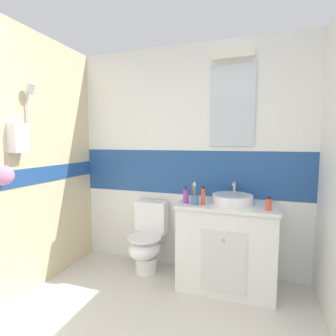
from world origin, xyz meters
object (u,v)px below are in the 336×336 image
object	(u,v)px
lotion_bottle_short	(269,204)
soap_dispenser	(186,196)
sink_basin	(232,199)
toilet	(147,239)
deodorant_spray_can	(203,196)
toothbrush_cup	(195,199)

from	to	relation	value
lotion_bottle_short	soap_dispenser	bearing A→B (deg)	178.16
sink_basin	toilet	size ratio (longest dim) A/B	0.55
lotion_bottle_short	deodorant_spray_can	xyz separation A→B (m)	(-0.58, 0.01, 0.03)
toothbrush_cup	deodorant_spray_can	xyz separation A→B (m)	(0.08, 0.01, 0.03)
sink_basin	toothbrush_cup	size ratio (longest dim) A/B	1.97
sink_basin	lotion_bottle_short	distance (m)	0.36
toothbrush_cup	lotion_bottle_short	distance (m)	0.66
sink_basin	soap_dispenser	distance (m)	0.45
toilet	toothbrush_cup	distance (m)	0.82
sink_basin	toothbrush_cup	world-z (taller)	toothbrush_cup
toilet	deodorant_spray_can	xyz separation A→B (m)	(0.66, -0.18, 0.57)
sink_basin	lotion_bottle_short	world-z (taller)	sink_basin
sink_basin	toothbrush_cup	xyz separation A→B (m)	(-0.34, -0.16, 0.01)
soap_dispenser	sink_basin	bearing A→B (deg)	17.16
deodorant_spray_can	toilet	bearing A→B (deg)	164.59
lotion_bottle_short	deodorant_spray_can	world-z (taller)	deodorant_spray_can
toilet	deodorant_spray_can	world-z (taller)	deodorant_spray_can
soap_dispenser	deodorant_spray_can	distance (m)	0.17
toilet	soap_dispenser	world-z (taller)	soap_dispenser
toilet	soap_dispenser	distance (m)	0.76
toothbrush_cup	deodorant_spray_can	world-z (taller)	toothbrush_cup
toilet	toothbrush_cup	bearing A→B (deg)	-18.30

